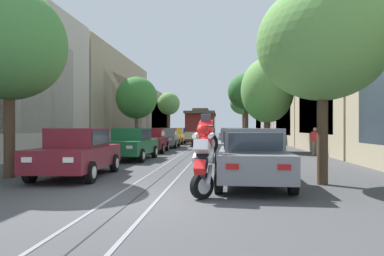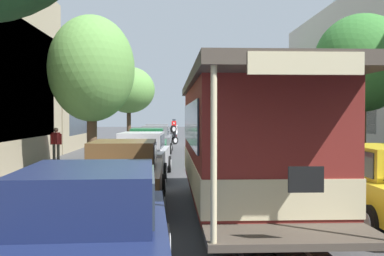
# 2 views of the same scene
# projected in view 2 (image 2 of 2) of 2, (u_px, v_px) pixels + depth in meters

# --- Properties ---
(ground_plane) EXTENTS (160.00, 160.00, 0.00)m
(ground_plane) POSITION_uv_depth(u_px,v_px,m) (233.00, 198.00, 12.44)
(ground_plane) COLOR #424244
(trolley_track_rails) EXTENTS (1.14, 66.92, 0.01)m
(trolley_track_rails) POSITION_uv_depth(u_px,v_px,m) (260.00, 235.00, 8.56)
(trolley_track_rails) COLOR gray
(trolley_track_rails) RESTS_ON ground
(parked_car_maroon_near_left) EXTENTS (2.14, 4.42, 1.58)m
(parked_car_maroon_near_left) POSITION_uv_depth(u_px,v_px,m) (236.00, 136.00, 32.54)
(parked_car_maroon_near_left) COLOR maroon
(parked_car_maroon_near_left) RESTS_ON ground
(parked_car_green_second_left) EXTENTS (2.10, 4.40, 1.58)m
(parked_car_green_second_left) POSITION_uv_depth(u_px,v_px,m) (248.00, 140.00, 26.35)
(parked_car_green_second_left) COLOR #1E6038
(parked_car_green_second_left) RESTS_ON ground
(parked_car_maroon_mid_left) EXTENTS (2.14, 4.42, 1.58)m
(parked_car_maroon_mid_left) POSITION_uv_depth(u_px,v_px,m) (269.00, 147.00, 20.92)
(parked_car_maroon_mid_left) COLOR maroon
(parked_car_maroon_mid_left) RESTS_ON ground
(parked_car_grey_fourth_left) EXTENTS (2.08, 4.39, 1.58)m
(parked_car_grey_fourth_left) POSITION_uv_depth(u_px,v_px,m) (298.00, 157.00, 15.61)
(parked_car_grey_fourth_left) COLOR slate
(parked_car_grey_fourth_left) RESTS_ON ground
(parked_car_grey_near_right) EXTENTS (2.07, 4.39, 1.58)m
(parked_car_grey_near_right) POSITION_uv_depth(u_px,v_px,m) (157.00, 135.00, 33.61)
(parked_car_grey_near_right) COLOR slate
(parked_car_grey_near_right) RESTS_ON ground
(parked_car_grey_second_right) EXTENTS (2.06, 4.39, 1.58)m
(parked_car_grey_second_right) POSITION_uv_depth(u_px,v_px,m) (156.00, 139.00, 27.86)
(parked_car_grey_second_right) COLOR slate
(parked_car_grey_second_right) RESTS_ON ground
(parked_car_green_mid_right) EXTENTS (2.03, 4.37, 1.58)m
(parked_car_green_mid_right) POSITION_uv_depth(u_px,v_px,m) (147.00, 145.00, 21.90)
(parked_car_green_mid_right) COLOR #1E6038
(parked_car_green_mid_right) RESTS_ON ground
(parked_car_silver_fourth_right) EXTENTS (2.14, 4.42, 1.58)m
(parked_car_silver_fourth_right) POSITION_uv_depth(u_px,v_px,m) (141.00, 154.00, 16.69)
(parked_car_silver_fourth_right) COLOR #B7B7BC
(parked_car_silver_fourth_right) RESTS_ON ground
(parked_car_brown_fifth_right) EXTENTS (2.03, 4.37, 1.58)m
(parked_car_brown_fifth_right) POSITION_uv_depth(u_px,v_px,m) (123.00, 174.00, 11.03)
(parked_car_brown_fifth_right) COLOR brown
(parked_car_brown_fifth_right) RESTS_ON ground
(parked_car_navy_sixth_right) EXTENTS (2.14, 4.42, 1.58)m
(parked_car_navy_sixth_right) POSITION_uv_depth(u_px,v_px,m) (87.00, 237.00, 5.31)
(parked_car_navy_sixth_right) COLOR #19234C
(parked_car_navy_sixth_right) RESTS_ON ground
(street_tree_kerb_left_near) EXTENTS (3.57, 3.58, 6.07)m
(street_tree_kerb_left_near) POSITION_uv_depth(u_px,v_px,m) (265.00, 86.00, 32.97)
(street_tree_kerb_left_near) COLOR #4C3826
(street_tree_kerb_left_near) RESTS_ON ground
(street_tree_kerb_left_second) EXTENTS (3.31, 2.88, 5.66)m
(street_tree_kerb_left_second) POSITION_uv_depth(u_px,v_px,m) (362.00, 63.00, 16.01)
(street_tree_kerb_left_second) COLOR brown
(street_tree_kerb_left_second) RESTS_ON ground
(street_tree_kerb_right_near) EXTENTS (3.68, 3.53, 5.65)m
(street_tree_kerb_right_near) POSITION_uv_depth(u_px,v_px,m) (129.00, 90.00, 33.10)
(street_tree_kerb_right_near) COLOR #4C3826
(street_tree_kerb_right_near) RESTS_ON ground
(street_tree_kerb_right_second) EXTENTS (3.51, 3.83, 6.29)m
(street_tree_kerb_right_second) POSITION_uv_depth(u_px,v_px,m) (92.00, 69.00, 19.18)
(street_tree_kerb_right_second) COLOR brown
(street_tree_kerb_right_second) RESTS_ON ground
(cable_car_trolley) EXTENTS (2.62, 9.15, 3.28)m
(cable_car_trolley) POSITION_uv_depth(u_px,v_px,m) (244.00, 139.00, 10.52)
(cable_car_trolley) COLOR maroon
(cable_car_trolley) RESTS_ON ground
(motorcycle_with_rider) EXTENTS (0.61, 1.77, 1.93)m
(motorcycle_with_rider) POSITION_uv_depth(u_px,v_px,m) (174.00, 131.00, 35.33)
(motorcycle_with_rider) COLOR black
(motorcycle_with_rider) RESTS_ON ground
(pedestrian_on_left_pavement) EXTENTS (0.55, 0.38, 1.61)m
(pedestrian_on_left_pavement) POSITION_uv_depth(u_px,v_px,m) (56.00, 142.00, 22.51)
(pedestrian_on_left_pavement) COLOR slate
(pedestrian_on_left_pavement) RESTS_ON ground
(fire_hydrant) EXTENTS (0.40, 0.22, 0.84)m
(fire_hydrant) POSITION_uv_depth(u_px,v_px,m) (132.00, 145.00, 28.50)
(fire_hydrant) COLOR red
(fire_hydrant) RESTS_ON ground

